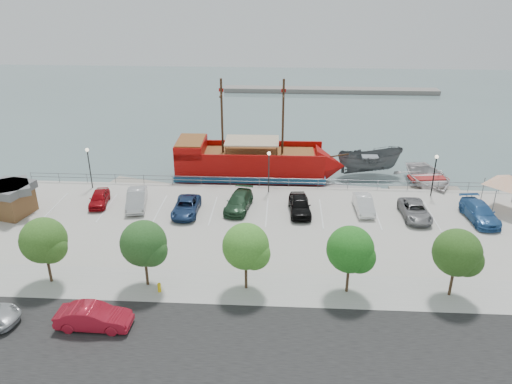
{
  "coord_description": "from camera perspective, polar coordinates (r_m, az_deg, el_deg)",
  "views": [
    {
      "loc": [
        1.38,
        -39.03,
        20.59
      ],
      "look_at": [
        -1.0,
        2.0,
        2.0
      ],
      "focal_mm": 35.0,
      "sensor_mm": 36.0,
      "label": 1
    }
  ],
  "objects": [
    {
      "name": "canopy_tent",
      "position": [
        50.73,
        26.96,
        1.77
      ],
      "size": [
        4.71,
        4.71,
        3.9
      ],
      "rotation": [
        0.0,
        0.0,
        -0.01
      ],
      "color": "slate",
      "rests_on": "land_slab"
    },
    {
      "name": "tree_b",
      "position": [
        37.43,
        -22.94,
        -5.3
      ],
      "size": [
        3.3,
        3.2,
        5.0
      ],
      "color": "#473321",
      "rests_on": "sidewalk"
    },
    {
      "name": "tree_d",
      "position": [
        33.81,
        -0.94,
        -6.44
      ],
      "size": [
        3.3,
        3.2,
        5.0
      ],
      "color": "#473321",
      "rests_on": "sidewalk"
    },
    {
      "name": "parked_car_c",
      "position": [
        45.84,
        -7.98,
        -1.69
      ],
      "size": [
        2.21,
        4.77,
        1.32
      ],
      "primitive_type": "imported",
      "rotation": [
        0.0,
        0.0,
        0.0
      ],
      "color": "navy",
      "rests_on": "land_slab"
    },
    {
      "name": "parked_car_a",
      "position": [
        49.37,
        -17.48,
        -0.67
      ],
      "size": [
        2.12,
        4.08,
        1.33
      ],
      "primitive_type": "imported",
      "rotation": [
        0.0,
        0.0,
        0.15
      ],
      "color": "#95080E",
      "rests_on": "land_slab"
    },
    {
      "name": "ground",
      "position": [
        44.63,
        1.14,
        -4.6
      ],
      "size": [
        160.0,
        160.0,
        0.0
      ],
      "primitive_type": "plane",
      "color": "slate"
    },
    {
      "name": "lamp_post_mid",
      "position": [
        48.86,
        1.48,
        3.15
      ],
      "size": [
        0.36,
        0.36,
        4.28
      ],
      "color": "black",
      "rests_on": "land_slab"
    },
    {
      "name": "parked_car_h",
      "position": [
        48.41,
        24.21,
        -2.14
      ],
      "size": [
        2.63,
        5.42,
        1.52
      ],
      "primitive_type": "imported",
      "rotation": [
        0.0,
        0.0,
        0.1
      ],
      "color": "#2B5C9A",
      "rests_on": "land_slab"
    },
    {
      "name": "street",
      "position": [
        30.92,
        -0.08,
        -17.39
      ],
      "size": [
        100.0,
        8.0,
        0.04
      ],
      "primitive_type": "cube",
      "color": "black",
      "rests_on": "land_slab"
    },
    {
      "name": "tree_c",
      "position": [
        34.97,
        -12.52,
        -5.95
      ],
      "size": [
        3.3,
        3.2,
        5.0
      ],
      "color": "#473321",
      "rests_on": "sidewalk"
    },
    {
      "name": "dock_east",
      "position": [
        54.83,
        18.8,
        0.01
      ],
      "size": [
        7.4,
        2.46,
        0.42
      ],
      "primitive_type": "cube",
      "rotation": [
        0.0,
        0.0,
        0.05
      ],
      "color": "gray",
      "rests_on": "ground"
    },
    {
      "name": "parked_car_d",
      "position": [
        46.24,
        -1.98,
        -1.13
      ],
      "size": [
        2.73,
        5.22,
        1.44
      ],
      "primitive_type": "imported",
      "rotation": [
        0.0,
        0.0,
        -0.15
      ],
      "color": "#204027",
      "rests_on": "land_slab"
    },
    {
      "name": "sidewalk",
      "position": [
        35.61,
        0.5,
        -10.96
      ],
      "size": [
        100.0,
        4.0,
        0.05
      ],
      "primitive_type": "cube",
      "color": "#A0A09E",
      "rests_on": "land_slab"
    },
    {
      "name": "parked_car_f",
      "position": [
        46.88,
        12.22,
        -1.36
      ],
      "size": [
        1.66,
        4.29,
        1.39
      ],
      "primitive_type": "imported",
      "rotation": [
        0.0,
        0.0,
        0.05
      ],
      "color": "white",
      "rests_on": "land_slab"
    },
    {
      "name": "seawall_railing",
      "position": [
        50.97,
        1.5,
        1.15
      ],
      "size": [
        50.0,
        0.06,
        1.0
      ],
      "color": "slate",
      "rests_on": "land_slab"
    },
    {
      "name": "dock_mid",
      "position": [
        53.25,
        10.71,
        0.18
      ],
      "size": [
        6.5,
        2.53,
        0.36
      ],
      "primitive_type": "cube",
      "rotation": [
        0.0,
        0.0,
        -0.12
      ],
      "color": "gray",
      "rests_on": "ground"
    },
    {
      "name": "lamp_post_left",
      "position": [
        52.54,
        -18.58,
        3.4
      ],
      "size": [
        0.36,
        0.36,
        4.28
      ],
      "color": "black",
      "rests_on": "land_slab"
    },
    {
      "name": "pirate_ship",
      "position": [
        54.44,
        0.76,
        3.2
      ],
      "size": [
        18.68,
        5.5,
        11.74
      ],
      "rotation": [
        0.0,
        0.0,
        0.02
      ],
      "color": "#9F0806",
      "rests_on": "ground"
    },
    {
      "name": "parked_car_e",
      "position": [
        45.61,
        5.01,
        -1.49
      ],
      "size": [
        2.22,
        4.8,
        1.59
      ],
      "primitive_type": "imported",
      "rotation": [
        0.0,
        0.0,
        0.07
      ],
      "color": "black",
      "rests_on": "land_slab"
    },
    {
      "name": "street_sedan",
      "position": [
        33.44,
        -18.06,
        -13.43
      ],
      "size": [
        4.7,
        1.71,
        1.54
      ],
      "primitive_type": "imported",
      "rotation": [
        0.0,
        0.0,
        1.55
      ],
      "color": "#B21629",
      "rests_on": "street"
    },
    {
      "name": "far_shore",
      "position": [
        96.78,
        8.51,
        11.43
      ],
      "size": [
        40.0,
        3.0,
        0.8
      ],
      "primitive_type": "cube",
      "color": "gray",
      "rests_on": "ground"
    },
    {
      "name": "tree_e",
      "position": [
        34.07,
        10.97,
        -6.67
      ],
      "size": [
        3.3,
        3.2,
        5.0
      ],
      "color": "#473321",
      "rests_on": "sidewalk"
    },
    {
      "name": "shed",
      "position": [
        50.07,
        -26.29,
        -0.68
      ],
      "size": [
        4.25,
        4.25,
        2.91
      ],
      "rotation": [
        0.0,
        0.0,
        -0.23
      ],
      "color": "brown",
      "rests_on": "land_slab"
    },
    {
      "name": "lamp_post_right",
      "position": [
        50.98,
        19.78,
        2.59
      ],
      "size": [
        0.36,
        0.36,
        4.28
      ],
      "color": "black",
      "rests_on": "land_slab"
    },
    {
      "name": "tree_f",
      "position": [
        35.73,
        22.23,
        -6.63
      ],
      "size": [
        3.3,
        3.2,
        5.0
      ],
      "color": "#473321",
      "rests_on": "sidewalk"
    },
    {
      "name": "fire_hydrant",
      "position": [
        35.69,
        -11.0,
        -10.61
      ],
      "size": [
        0.26,
        0.26,
        0.75
      ],
      "rotation": [
        0.0,
        0.0,
        -0.41
      ],
      "color": "yellow",
      "rests_on": "sidewalk"
    },
    {
      "name": "patrol_boat",
      "position": [
        57.59,
        12.84,
        3.22
      ],
      "size": [
        7.79,
        3.98,
        2.88
      ],
      "primitive_type": "imported",
      "rotation": [
        0.0,
        0.0,
        1.74
      ],
      "color": "#535658",
      "rests_on": "ground"
    },
    {
      "name": "speedboat",
      "position": [
        56.23,
        19.02,
        1.29
      ],
      "size": [
        6.73,
        8.73,
        1.67
      ],
      "primitive_type": "imported",
      "rotation": [
        0.0,
        0.0,
        0.12
      ],
      "color": "silver",
      "rests_on": "ground"
    },
    {
      "name": "dock_west",
      "position": [
        54.83,
        -12.76,
        0.75
      ],
      "size": [
        7.5,
        3.95,
        0.41
      ],
      "primitive_type": "cube",
      "rotation": [
        0.0,
        0.0,
        -0.28
      ],
      "color": "gray",
      "rests_on": "ground"
    },
    {
      "name": "parked_car_b",
      "position": [
        47.92,
        -13.49,
        -0.79
      ],
      "size": [
        2.52,
        5.0,
        1.57
      ],
      "primitive_type": "imported",
      "rotation": [
        0.0,
        0.0,
        0.19
      ],
      "color": "#B2B4B5",
      "rests_on": "land_slab"
    },
    {
      "name": "parked_car_g",
      "position": [
        46.89,
        17.72,
        -2.04
      ],
      "size": [
        2.4,
        4.91,
        1.35
      ],
      "primitive_type": "imported",
      "rotation": [
        0.0,
        0.0,
        0.03
      ],
      "color": "gray",
      "rests_on": "land_slab"
    }
  ]
}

